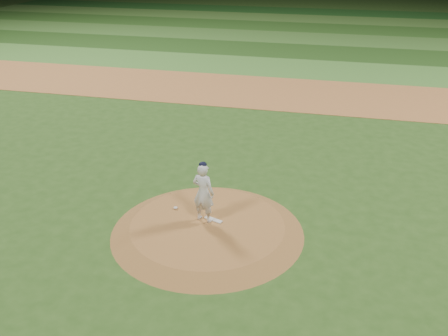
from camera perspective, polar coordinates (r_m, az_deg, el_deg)
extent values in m
plane|color=#294C18|center=(14.42, -1.88, -7.28)|extent=(120.00, 120.00, 0.00)
cube|color=#A26432|center=(27.03, 6.06, 8.56)|extent=(70.00, 6.00, 0.02)
cube|color=#3E752A|center=(32.30, 7.46, 11.28)|extent=(70.00, 5.00, 0.02)
cube|color=#1F4315|center=(37.15, 8.41, 13.08)|extent=(70.00, 5.00, 0.02)
cube|color=#386825|center=(42.04, 9.14, 14.45)|extent=(70.00, 5.00, 0.02)
cube|color=#244C18|center=(46.94, 9.73, 15.54)|extent=(70.00, 5.00, 0.02)
cube|color=#3D6B27|center=(51.87, 10.21, 16.43)|extent=(70.00, 5.00, 0.02)
cube|color=#194716|center=(56.81, 10.61, 17.15)|extent=(70.00, 5.00, 0.02)
cone|color=#935F2D|center=(14.35, -1.89, -6.86)|extent=(5.50, 5.50, 0.25)
cube|color=silver|center=(14.47, -1.22, -5.91)|extent=(0.58, 0.32, 0.03)
ellipsoid|color=silver|center=(15.08, -5.56, -4.55)|extent=(0.13, 0.13, 0.07)
imported|color=silver|center=(14.04, -2.37, -2.85)|extent=(0.73, 0.57, 1.79)
ellipsoid|color=black|center=(13.64, -2.43, 0.40)|extent=(0.22, 0.22, 0.15)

